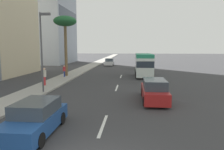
% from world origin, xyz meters
% --- Properties ---
extents(ground_plane, '(198.00, 198.00, 0.00)m').
position_xyz_m(ground_plane, '(31.50, 0.00, 0.00)').
color(ground_plane, '#38383A').
extents(sidewalk_right, '(162.00, 2.82, 0.15)m').
position_xyz_m(sidewalk_right, '(31.50, 7.37, 0.07)').
color(sidewalk_right, '#9E9B93').
rests_on(sidewalk_right, ground_plane).
extents(lane_stripe_near, '(3.20, 0.16, 0.01)m').
position_xyz_m(lane_stripe_near, '(4.62, 0.00, 0.01)').
color(lane_stripe_near, silver).
rests_on(lane_stripe_near, ground_plane).
extents(lane_stripe_mid, '(3.20, 0.16, 0.01)m').
position_xyz_m(lane_stripe_mid, '(14.90, 0.00, 0.01)').
color(lane_stripe_mid, silver).
rests_on(lane_stripe_mid, ground_plane).
extents(lane_stripe_far, '(3.20, 0.16, 0.01)m').
position_xyz_m(lane_stripe_far, '(23.25, 0.00, 0.01)').
color(lane_stripe_far, silver).
rests_on(lane_stripe_far, ground_plane).
extents(car_lead, '(4.08, 1.88, 1.60)m').
position_xyz_m(car_lead, '(40.38, 3.47, 0.76)').
color(car_lead, silver).
rests_on(car_lead, ground_plane).
extents(car_second, '(4.61, 1.85, 1.62)m').
position_xyz_m(car_second, '(33.56, -3.46, 0.77)').
color(car_second, white).
rests_on(car_second, ground_plane).
extents(car_third, '(4.79, 1.83, 1.70)m').
position_xyz_m(car_third, '(9.94, -3.21, 0.80)').
color(car_third, '#A51E1E').
rests_on(car_third, ground_plane).
extents(car_fourth, '(4.30, 1.89, 1.56)m').
position_xyz_m(car_fourth, '(3.32, 3.07, 0.74)').
color(car_fourth, '#1E478C').
rests_on(car_fourth, ground_plane).
extents(minibus_fifth, '(6.06, 2.37, 3.17)m').
position_xyz_m(minibus_fifth, '(23.33, -3.19, 1.73)').
color(minibus_fifth, silver).
rests_on(minibus_fifth, ground_plane).
extents(pedestrian_near_lamp, '(0.38, 0.33, 1.55)m').
position_xyz_m(pedestrian_near_lamp, '(21.22, 7.52, 0.99)').
color(pedestrian_near_lamp, navy).
rests_on(pedestrian_near_lamp, sidewalk_right).
extents(pedestrian_mid_block, '(0.30, 0.34, 1.83)m').
position_xyz_m(pedestrian_mid_block, '(14.85, 7.54, 1.17)').
color(pedestrian_mid_block, red).
rests_on(pedestrian_mid_block, sidewalk_right).
extents(palm_tree, '(3.09, 3.09, 8.15)m').
position_xyz_m(palm_tree, '(22.31, 7.58, 7.31)').
color(palm_tree, brown).
rests_on(palm_tree, sidewalk_right).
extents(street_lamp, '(0.24, 0.97, 6.89)m').
position_xyz_m(street_lamp, '(11.74, 6.24, 4.39)').
color(street_lamp, '#4C4C51').
rests_on(street_lamp, sidewalk_right).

